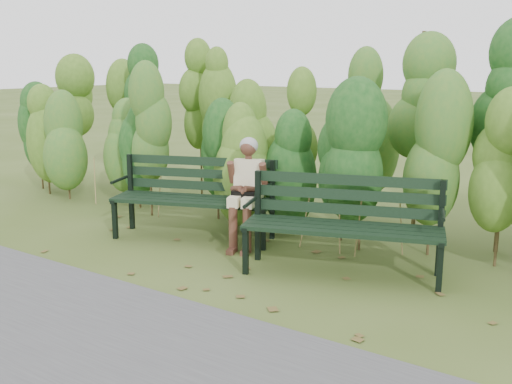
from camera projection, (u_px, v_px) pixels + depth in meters
The scene contains 7 objects.
ground at pixel (237, 269), 6.19m from camera, with size 80.00×80.00×0.00m, color #3D521B.
footpath at pixel (61, 351), 4.41m from camera, with size 60.00×2.50×0.01m, color #474749.
hedge_band at pixel (325, 131), 7.42m from camera, with size 11.04×1.67×2.42m.
leaf_litter at pixel (277, 278), 5.91m from camera, with size 5.81×1.92×0.01m.
bench_left at pixel (196, 191), 7.22m from camera, with size 2.02×1.25×0.96m.
bench_right at pixel (344, 217), 5.99m from camera, with size 2.05×1.23×0.98m.
seated_woman at pixel (246, 184), 6.84m from camera, with size 0.53×0.73×1.25m.
Camera 1 is at (3.48, -4.74, 2.09)m, focal length 42.00 mm.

